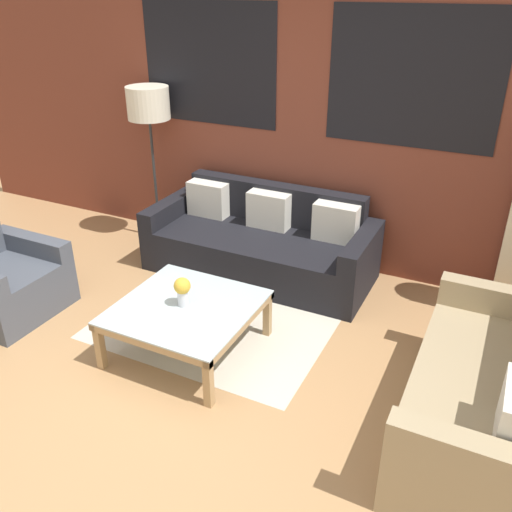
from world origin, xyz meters
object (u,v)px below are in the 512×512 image
object	(u,v)px
settee_vintage	(491,395)
coffee_table	(186,312)
couch_dark	(262,244)
floor_lamp	(149,108)
flower_vase	(182,290)
armchair_corner	(2,281)

from	to	relation	value
settee_vintage	coffee_table	xyz separation A→B (m)	(-2.09, -0.07, 0.03)
couch_dark	floor_lamp	xyz separation A→B (m)	(-1.32, 0.19, 1.10)
floor_lamp	flower_vase	bearing A→B (deg)	-49.24
armchair_corner	coffee_table	size ratio (longest dim) A/B	0.86
armchair_corner	couch_dark	bearing A→B (deg)	43.93
coffee_table	floor_lamp	bearing A→B (deg)	131.13
armchair_corner	floor_lamp	world-z (taller)	floor_lamp
floor_lamp	coffee_table	bearing A→B (deg)	-48.87
settee_vintage	flower_vase	distance (m)	2.12
coffee_table	couch_dark	bearing A→B (deg)	92.13
armchair_corner	flower_vase	distance (m)	1.70
coffee_table	flower_vase	bearing A→B (deg)	168.96
floor_lamp	armchair_corner	bearing A→B (deg)	-100.16
armchair_corner	coffee_table	distance (m)	1.70
flower_vase	floor_lamp	bearing A→B (deg)	130.76
flower_vase	coffee_table	bearing A→B (deg)	-11.04
settee_vintage	floor_lamp	xyz separation A→B (m)	(-3.46, 1.50, 1.08)
couch_dark	settee_vintage	xyz separation A→B (m)	(2.14, -1.31, 0.02)
couch_dark	flower_vase	bearing A→B (deg)	-88.74
couch_dark	floor_lamp	world-z (taller)	floor_lamp
floor_lamp	couch_dark	bearing A→B (deg)	-8.11
couch_dark	floor_lamp	bearing A→B (deg)	171.89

